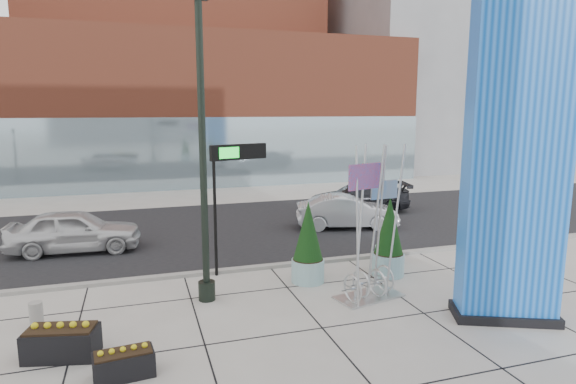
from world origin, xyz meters
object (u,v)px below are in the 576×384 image
object	(u,v)px
public_art_sculpture	(370,259)
concrete_bollard	(36,314)
overhead_street_sign	(236,164)
car_silver_mid	(347,212)
lamp_post	(203,176)
blue_pylon	(516,161)
car_white_west	(75,231)

from	to	relation	value
public_art_sculpture	concrete_bollard	size ratio (longest dim) A/B	7.01
overhead_street_sign	car_silver_mid	distance (m)	8.32
overhead_street_sign	lamp_post	bearing A→B (deg)	-141.19
blue_pylon	concrete_bollard	size ratio (longest dim) A/B	13.46
blue_pylon	overhead_street_sign	xyz separation A→B (m)	(-6.06, 5.70, -0.47)
concrete_bollard	overhead_street_sign	distance (m)	7.19
concrete_bollard	overhead_street_sign	xyz separation A→B (m)	(5.81, 2.46, 3.44)
concrete_bollard	car_silver_mid	bearing A→B (deg)	30.87
blue_pylon	car_silver_mid	bearing A→B (deg)	112.99
concrete_bollard	lamp_post	bearing A→B (deg)	5.56
blue_pylon	concrete_bollard	world-z (taller)	blue_pylon
concrete_bollard	blue_pylon	bearing A→B (deg)	-15.27
public_art_sculpture	car_white_west	bearing A→B (deg)	126.28
car_white_west	blue_pylon	bearing A→B (deg)	-127.49
car_silver_mid	public_art_sculpture	bearing A→B (deg)	174.90
lamp_post	blue_pylon	bearing A→B (deg)	-26.34
public_art_sculpture	car_silver_mid	xyz separation A→B (m)	(2.89, 8.01, -0.43)
concrete_bollard	car_silver_mid	world-z (taller)	car_silver_mid
concrete_bollard	overhead_street_sign	size ratio (longest dim) A/B	0.15
blue_pylon	concrete_bollard	bearing A→B (deg)	-171.62
public_art_sculpture	overhead_street_sign	size ratio (longest dim) A/B	1.04
lamp_post	concrete_bollard	world-z (taller)	lamp_post
public_art_sculpture	overhead_street_sign	distance (m)	5.32
concrete_bollard	car_white_west	size ratio (longest dim) A/B	0.13
public_art_sculpture	overhead_street_sign	bearing A→B (deg)	122.08
overhead_street_sign	car_silver_mid	bearing A→B (deg)	19.94
overhead_street_sign	car_silver_mid	size ratio (longest dim) A/B	0.93
blue_pylon	car_white_west	size ratio (longest dim) A/B	1.78
public_art_sculpture	car_silver_mid	bearing A→B (deg)	57.40
lamp_post	car_silver_mid	xyz separation A→B (m)	(7.54, 6.73, -2.91)
concrete_bollard	car_silver_mid	distance (m)	13.97
overhead_street_sign	public_art_sculpture	bearing A→B (deg)	-62.51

